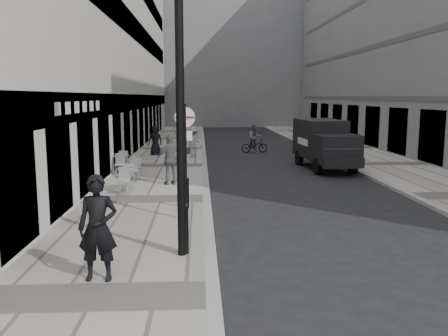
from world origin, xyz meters
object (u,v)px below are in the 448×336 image
at_px(lamppost, 180,73).
at_px(cyclist, 254,141).
at_px(panel_van, 324,141).
at_px(walking_man, 98,228).
at_px(sign_post, 185,146).

height_order(lamppost, cyclist, lamppost).
bearing_deg(panel_van, walking_man, -122.82).
distance_m(sign_post, cyclist, 16.84).
height_order(walking_man, panel_van, panel_van).
height_order(panel_van, cyclist, panel_van).
height_order(sign_post, cyclist, sign_post).
bearing_deg(walking_man, lamppost, 43.85).
bearing_deg(sign_post, walking_man, -104.72).
distance_m(sign_post, panel_van, 11.59).
xyz_separation_m(sign_post, cyclist, (3.74, 16.36, -1.44)).
xyz_separation_m(panel_van, cyclist, (-2.55, 6.66, -0.62)).
relative_size(walking_man, cyclist, 1.10).
distance_m(lamppost, cyclist, 19.86).
distance_m(walking_man, lamppost, 3.41).
xyz_separation_m(sign_post, lamppost, (0.00, -2.88, 1.76)).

